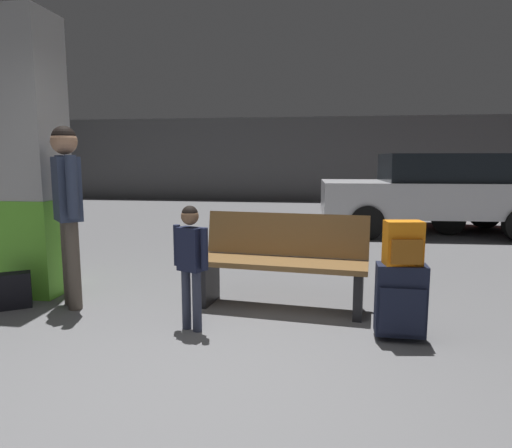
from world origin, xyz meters
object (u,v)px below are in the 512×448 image
object	(u,v)px
suitcase	(401,300)
structural_pillar	(32,159)
child	(191,254)
parked_car_near	(434,191)
adult	(67,197)
backpack_dark_floor	(15,291)
backpack_bright	(403,244)
bench	(282,261)

from	to	relation	value
suitcase	structural_pillar	bearing A→B (deg)	167.72
child	parked_car_near	world-z (taller)	parked_car_near
adult	parked_car_near	size ratio (longest dim) A/B	0.41
child	suitcase	bearing A→B (deg)	1.03
backpack_dark_floor	backpack_bright	bearing A→B (deg)	-4.58
bench	suitcase	distance (m)	1.21
child	backpack_dark_floor	distance (m)	1.92
suitcase	parked_car_near	size ratio (longest dim) A/B	0.15
bench	child	bearing A→B (deg)	-133.95
structural_pillar	parked_car_near	distance (m)	6.92
backpack_bright	adult	distance (m)	3.02
bench	suitcase	xyz separation A→B (m)	(0.98, -0.69, -0.12)
child	backpack_dark_floor	bearing A→B (deg)	170.38
structural_pillar	child	xyz separation A→B (m)	(1.91, -0.81, -0.77)
suitcase	backpack_bright	bearing A→B (deg)	-17.91
bench	child	world-z (taller)	child
structural_pillar	adult	bearing A→B (deg)	-32.88
bench	structural_pillar	bearing A→B (deg)	177.94
bench	suitcase	bearing A→B (deg)	-34.88
structural_pillar	backpack_dark_floor	distance (m)	1.35
backpack_dark_floor	parked_car_near	distance (m)	7.21
parked_car_near	adult	bearing A→B (deg)	-131.46
child	backpack_dark_floor	size ratio (longest dim) A/B	3.06
structural_pillar	backpack_bright	size ratio (longest dim) A/B	8.40
suitcase	child	distance (m)	1.71
structural_pillar	parked_car_near	world-z (taller)	structural_pillar
adult	bench	bearing A→B (deg)	8.42
backpack_dark_floor	bench	bearing A→B (deg)	9.13
child	adult	size ratio (longest dim) A/B	0.61
child	adult	xyz separation A→B (m)	(-1.31, 0.42, 0.42)
child	adult	distance (m)	1.43
child	adult	bearing A→B (deg)	162.15
structural_pillar	bench	size ratio (longest dim) A/B	1.73
backpack_bright	structural_pillar	bearing A→B (deg)	167.72
bench	child	xyz separation A→B (m)	(-0.69, -0.72, 0.20)
bench	backpack_bright	bearing A→B (deg)	-34.87
bench	suitcase	size ratio (longest dim) A/B	2.73
parked_car_near	backpack_dark_floor	bearing A→B (deg)	-134.03
suitcase	child	size ratio (longest dim) A/B	0.58
bench	backpack_bright	distance (m)	1.25
bench	backpack_bright	world-z (taller)	backpack_bright
backpack_bright	backpack_dark_floor	size ratio (longest dim) A/B	1.00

